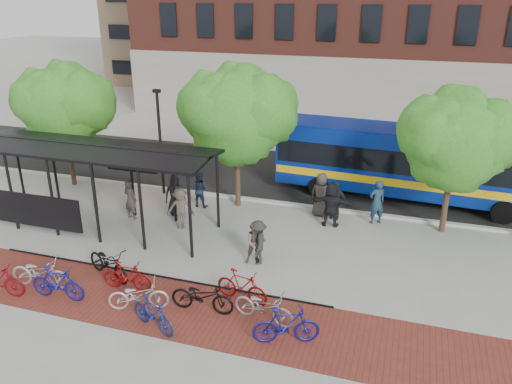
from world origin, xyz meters
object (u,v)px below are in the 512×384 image
(bus, at_px, (412,160))
(bike_2, at_px, (40,272))
(bike_4, at_px, (108,263))
(pedestrian_2, at_px, (199,189))
(bike_3, at_px, (58,283))
(pedestrian_5, at_px, (331,204))
(bike_6, at_px, (138,295))
(pedestrian_4, at_px, (335,200))
(pedestrian_8, at_px, (256,243))
(tree_c, at_px, (458,137))
(pedestrian_9, at_px, (258,242))
(bus_shelter, at_px, (87,158))
(bike_10, at_px, (264,306))
(pedestrian_1, at_px, (130,199))
(bike_11, at_px, (286,325))
(tree_b, at_px, (239,111))
(pedestrian_0, at_px, (175,194))
(tree_a, at_px, (65,103))
(bike_9, at_px, (242,286))
(pedestrian_3, at_px, (181,208))
(lamp_post_left, at_px, (160,140))
(bike_7, at_px, (153,314))
(pedestrian_7, at_px, (377,202))
(bike_5, at_px, (127,276))
(bike_8, at_px, (202,296))
(pedestrian_6, at_px, (321,195))

(bus, distance_m, bike_2, 16.55)
(bike_4, relative_size, pedestrian_2, 1.27)
(bike_3, distance_m, pedestrian_5, 11.00)
(bike_6, xyz_separation_m, pedestrian_4, (4.73, 8.61, 0.36))
(bike_3, distance_m, pedestrian_8, 6.80)
(tree_c, height_order, bike_6, tree_c)
(pedestrian_9, bearing_deg, bike_3, -67.28)
(pedestrian_2, height_order, pedestrian_4, pedestrian_4)
(bus_shelter, distance_m, bike_10, 10.13)
(bus_shelter, xyz_separation_m, bike_10, (8.83, -4.30, -2.48))
(bike_10, bearing_deg, pedestrian_1, 65.66)
(bus_shelter, relative_size, bike_11, 5.54)
(tree_b, height_order, pedestrian_0, tree_b)
(pedestrian_8, relative_size, pedestrian_9, 0.96)
(tree_b, xyz_separation_m, bus, (7.44, 3.20, -2.50))
(tree_a, bearing_deg, pedestrian_5, -3.91)
(bike_9, relative_size, pedestrian_3, 1.02)
(lamp_post_left, relative_size, bike_9, 2.78)
(bus_shelter, height_order, lamp_post_left, lamp_post_left)
(tree_c, bearing_deg, bike_7, -131.37)
(bike_3, relative_size, pedestrian_9, 1.15)
(bike_9, xyz_separation_m, pedestrian_7, (3.55, 7.28, 0.43))
(pedestrian_7, bearing_deg, pedestrian_1, -16.38)
(bike_2, xyz_separation_m, pedestrian_5, (8.47, 7.68, 0.43))
(pedestrian_1, xyz_separation_m, pedestrian_5, (8.44, 1.90, 0.09))
(pedestrian_9, bearing_deg, bike_5, -64.86)
(bus, distance_m, bike_3, 16.16)
(pedestrian_2, bearing_deg, pedestrian_5, 179.33)
(lamp_post_left, height_order, bike_8, lamp_post_left)
(bike_8, bearing_deg, tree_c, -43.95)
(bike_9, relative_size, pedestrian_0, 0.98)
(tree_a, xyz_separation_m, bike_11, (13.49, -8.90, -3.66))
(bike_4, relative_size, bike_9, 1.17)
(bike_9, height_order, pedestrian_3, pedestrian_3)
(bike_11, bearing_deg, bike_9, 30.10)
(pedestrian_2, xyz_separation_m, pedestrian_5, (6.13, -0.23, 0.13))
(tree_a, bearing_deg, bike_3, -56.60)
(tree_b, xyz_separation_m, pedestrian_6, (3.77, 0.00, -3.47))
(pedestrian_5, xyz_separation_m, pedestrian_8, (-2.06, -3.94, -0.17))
(tree_a, distance_m, pedestrian_7, 15.53)
(bike_6, bearing_deg, bike_4, 33.65)
(pedestrian_1, bearing_deg, pedestrian_8, 174.79)
(tree_c, height_order, pedestrian_6, tree_c)
(tree_b, distance_m, bike_8, 9.25)
(tree_b, bearing_deg, bike_4, -107.03)
(pedestrian_2, bearing_deg, lamp_post_left, -20.11)
(bike_7, bearing_deg, bike_9, -20.55)
(bike_6, relative_size, bike_7, 1.06)
(tree_c, relative_size, bike_8, 2.90)
(tree_c, bearing_deg, pedestrian_1, -167.82)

